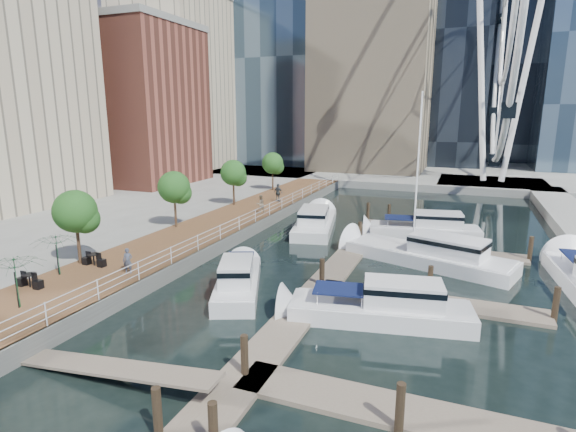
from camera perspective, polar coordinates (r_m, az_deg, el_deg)
The scene contains 15 objects.
ground at distance 21.42m, azimuth -10.40°, elevation -15.29°, with size 520.00×520.00×0.00m, color black.
boardwalk at distance 37.65m, azimuth -10.10°, elevation -2.09°, with size 6.00×60.00×1.00m, color brown.
seawall at distance 36.21m, azimuth -6.05°, elevation -2.55°, with size 0.25×60.00×1.00m, color #595954.
land_far at distance 118.75m, azimuth 16.62°, elevation 7.59°, with size 200.00×114.00×1.00m, color gray.
pier at distance 68.68m, azimuth 24.45°, elevation 3.62°, with size 14.00×12.00×1.00m, color gray.
railing at distance 36.00m, azimuth -6.22°, elevation -0.96°, with size 0.10×60.00×1.05m, color white, non-canonical shape.
floating_docks at distance 27.68m, azimuth 15.53°, elevation -7.83°, with size 16.00×34.00×2.60m.
midrise_condos at distance 61.33m, azimuth -25.06°, elevation 14.76°, with size 19.00×67.00×28.00m.
street_trees at distance 37.39m, azimuth -14.27°, elevation 3.55°, with size 2.60×42.60×4.60m.
yacht_foreground at distance 23.30m, azimuth 11.52°, elevation -12.93°, with size 2.61×9.73×2.15m, color silver, non-canonical shape.
pedestrian_near at distance 27.65m, azimuth -19.69°, elevation -5.38°, with size 0.55×0.36×1.50m, color #434959.
pedestrian_mid at distance 41.97m, azimuth -3.53°, elevation 1.54°, with size 0.85×0.66×1.75m, color #7C6A55.
pedestrian_far at distance 47.64m, azimuth -1.26°, elevation 2.99°, with size 1.11×0.46×1.90m, color #353C42.
moored_yachts at distance 31.07m, azimuth 16.68°, elevation -6.59°, with size 24.66×37.59×11.50m.
cafe_seating at distance 26.12m, azimuth -31.89°, elevation -6.59°, with size 5.13×10.01×2.56m.
Camera 1 is at (10.28, -15.92, 9.97)m, focal length 28.00 mm.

